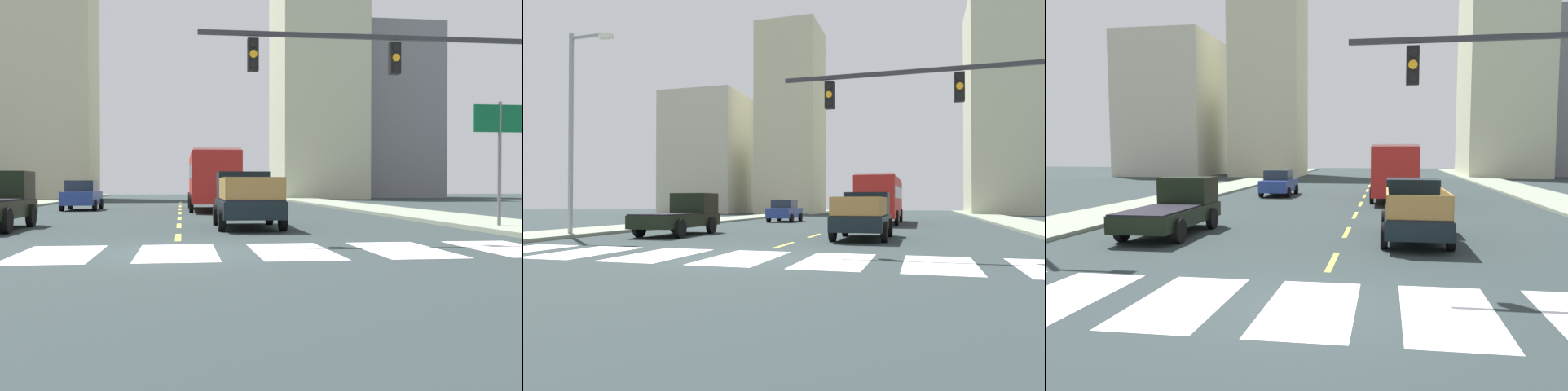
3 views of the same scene
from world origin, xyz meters
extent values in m
plane|color=#273132|center=(0.00, 0.00, 0.00)|extent=(160.00, 160.00, 0.00)
cube|color=gray|center=(11.23, 18.00, 0.07)|extent=(3.63, 110.00, 0.15)
cube|color=silver|center=(-2.55, 0.00, 0.00)|extent=(1.72, 3.60, 0.01)
cube|color=silver|center=(0.00, 0.00, 0.00)|extent=(1.72, 3.60, 0.01)
cube|color=silver|center=(2.55, 0.00, 0.00)|extent=(1.72, 3.60, 0.01)
cube|color=silver|center=(5.10, 0.00, 0.00)|extent=(1.72, 3.60, 0.01)
cube|color=silver|center=(7.64, 0.00, 0.00)|extent=(1.72, 3.60, 0.01)
cube|color=#D9D543|center=(0.00, 4.00, 0.00)|extent=(0.16, 2.40, 0.01)
cube|color=#D9D543|center=(0.00, 9.00, 0.00)|extent=(0.16, 2.40, 0.01)
cube|color=#D9D543|center=(0.00, 14.00, 0.00)|extent=(0.16, 2.40, 0.01)
cube|color=#D9D543|center=(0.00, 19.00, 0.00)|extent=(0.16, 2.40, 0.01)
cube|color=#D9D543|center=(0.00, 24.00, 0.00)|extent=(0.16, 2.40, 0.01)
cube|color=#D9D543|center=(0.00, 29.00, 0.00)|extent=(0.16, 2.40, 0.01)
cube|color=#D9D543|center=(0.00, 34.00, 0.00)|extent=(0.16, 2.40, 0.01)
cube|color=#D9D543|center=(0.00, 39.00, 0.00)|extent=(0.16, 2.40, 0.01)
cube|color=black|center=(2.34, 7.64, 0.68)|extent=(1.96, 5.20, 0.56)
cube|color=black|center=(2.34, 9.34, 1.46)|extent=(1.84, 1.60, 1.00)
cube|color=#19232D|center=(2.34, 9.78, 1.64)|extent=(1.72, 0.08, 0.56)
cube|color=black|center=(2.34, 6.69, 0.99)|extent=(1.84, 3.30, 0.06)
cylinder|color=black|center=(1.36, 9.20, 0.40)|extent=(0.22, 0.80, 0.80)
cylinder|color=black|center=(3.32, 9.20, 0.40)|extent=(0.22, 0.80, 0.80)
cylinder|color=black|center=(1.36, 6.08, 0.40)|extent=(0.22, 0.80, 0.80)
cylinder|color=black|center=(3.32, 6.08, 0.40)|extent=(0.22, 0.80, 0.80)
cube|color=olive|center=(1.44, 6.69, 1.37)|extent=(0.06, 3.17, 0.70)
cube|color=olive|center=(3.24, 6.69, 1.37)|extent=(0.06, 3.17, 0.70)
cube|color=olive|center=(2.34, 5.10, 1.37)|extent=(1.80, 0.06, 0.70)
cube|color=black|center=(-6.13, 9.19, 1.46)|extent=(1.84, 1.60, 1.00)
cube|color=#19232D|center=(-6.13, 9.63, 1.64)|extent=(1.72, 0.08, 0.56)
cylinder|color=black|center=(-5.15, 9.05, 0.40)|extent=(0.22, 0.80, 0.80)
cylinder|color=black|center=(-5.15, 5.93, 0.40)|extent=(0.22, 0.80, 0.80)
cube|color=red|center=(1.85, 22.48, 1.85)|extent=(2.50, 10.80, 2.70)
cube|color=#19232D|center=(1.85, 22.48, 2.20)|extent=(2.52, 9.94, 0.80)
cube|color=silver|center=(1.85, 22.48, 3.26)|extent=(2.40, 10.37, 0.12)
cylinder|color=black|center=(0.60, 25.83, 0.50)|extent=(0.22, 1.00, 1.00)
cylinder|color=black|center=(3.10, 25.83, 0.50)|extent=(0.22, 1.00, 1.00)
cylinder|color=black|center=(0.60, 19.51, 0.50)|extent=(0.22, 1.00, 1.00)
cylinder|color=black|center=(3.10, 19.51, 0.50)|extent=(0.22, 1.00, 1.00)
cube|color=navy|center=(-5.65, 23.68, 0.70)|extent=(1.80, 4.40, 0.76)
cube|color=#1E2833|center=(-5.65, 23.53, 1.40)|extent=(1.58, 2.11, 0.64)
cylinder|color=black|center=(-6.55, 25.05, 0.32)|extent=(0.22, 0.64, 0.64)
cylinder|color=black|center=(-4.75, 25.05, 0.32)|extent=(0.22, 0.64, 0.64)
cylinder|color=black|center=(-6.55, 22.32, 0.32)|extent=(0.22, 0.64, 0.64)
cylinder|color=black|center=(-4.75, 22.32, 0.32)|extent=(0.22, 0.64, 0.64)
cube|color=#2D2D33|center=(5.27, 2.42, 5.40)|extent=(9.51, 0.12, 0.12)
cube|color=black|center=(5.74, 2.42, 4.85)|extent=(0.28, 0.24, 0.84)
cylinder|color=black|center=(5.74, 2.29, 5.11)|extent=(0.20, 0.04, 0.20)
cylinder|color=orange|center=(5.74, 2.29, 4.85)|extent=(0.20, 0.04, 0.20)
cylinder|color=black|center=(5.74, 2.29, 4.59)|extent=(0.20, 0.04, 0.20)
cube|color=black|center=(1.94, 2.42, 4.85)|extent=(0.28, 0.24, 0.84)
cylinder|color=black|center=(1.94, 2.29, 5.11)|extent=(0.20, 0.04, 0.20)
cylinder|color=orange|center=(1.94, 2.29, 4.85)|extent=(0.20, 0.04, 0.20)
cylinder|color=black|center=(1.94, 2.29, 4.59)|extent=(0.20, 0.04, 0.20)
cylinder|color=slate|center=(10.44, 5.63, 2.10)|extent=(0.12, 0.12, 4.20)
cube|color=#0B5731|center=(10.39, 5.61, 3.65)|extent=(1.70, 0.06, 0.90)
cube|color=beige|center=(-12.55, 50.55, 12.74)|extent=(8.00, 8.30, 25.49)
cube|color=gray|center=(23.82, 56.09, 9.79)|extent=(10.75, 7.44, 19.59)
cube|color=beige|center=(14.66, 53.25, 13.46)|extent=(8.78, 11.36, 26.92)
camera|label=1|loc=(0.10, -13.76, 1.49)|focal=43.21mm
camera|label=2|loc=(4.70, -12.13, 1.51)|focal=32.75mm
camera|label=3|loc=(1.38, -9.23, 2.95)|focal=34.76mm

